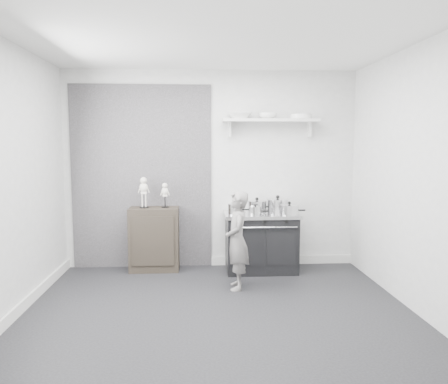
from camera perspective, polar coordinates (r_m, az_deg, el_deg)
The scene contains 16 objects.
ground at distance 4.56m, azimuth -0.84°, elevation -15.64°, with size 4.00×4.00×0.00m, color black.
room_shell at distance 4.37m, azimuth -2.13°, elevation 5.45°, with size 4.02×3.62×2.71m.
wall_shelf at distance 5.99m, azimuth 6.11°, elevation 9.19°, with size 1.30×0.26×0.24m.
stove at distance 5.91m, azimuth 4.86°, elevation -6.49°, with size 0.98×0.61×0.79m.
side_cabinet at distance 6.00m, azimuth -9.07°, elevation -6.06°, with size 0.66×0.38×0.85m, color black.
child at distance 5.14m, azimuth 1.74°, elevation -6.34°, with size 0.42×0.28×1.16m, color slate.
pot_front_left at distance 5.68m, azimuth 1.57°, elevation -2.24°, with size 0.30×0.21×0.18m.
pot_back_left at distance 5.91m, azimuth 4.32°, elevation -1.85°, with size 0.35×0.26×0.20m.
pot_back_right at distance 5.98m, azimuth 7.02°, elevation -1.70°, with size 0.38×0.29×0.22m.
pot_front_right at distance 5.71m, azimuth 8.52°, elevation -2.30°, with size 0.34×0.25×0.18m.
pot_front_center at distance 5.64m, azimuth 4.10°, elevation -2.46°, with size 0.26×0.17×0.14m.
skeleton_full at distance 5.91m, azimuth -10.44°, elevation 0.25°, with size 0.13×0.09×0.47m, color beige, non-canonical shape.
skeleton_torso at distance 5.89m, azimuth -7.72°, elevation -0.19°, with size 0.11×0.07×0.38m, color beige, non-canonical shape.
bowl_large at distance 5.93m, azimuth 2.06°, elevation 9.94°, with size 0.33×0.33×0.08m, color white.
bowl_small at distance 5.98m, azimuth 5.70°, elevation 9.86°, with size 0.24×0.24×0.08m, color white.
plate_stack at distance 6.07m, azimuth 10.01°, elevation 9.67°, with size 0.29×0.29×0.06m, color white.
Camera 1 is at (-0.20, -4.22, 1.70)m, focal length 35.00 mm.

